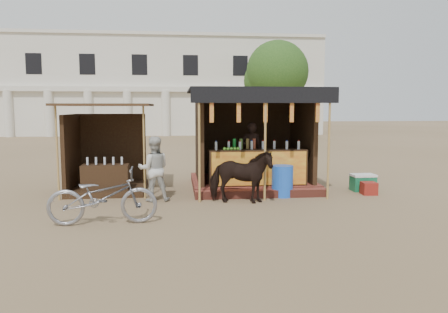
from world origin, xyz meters
TOP-DOWN VIEW (x-y plane):
  - ground at (0.00, 0.00)m, footprint 120.00×120.00m
  - main_stall at (1.00, 3.36)m, footprint 3.60×3.61m
  - secondary_stall at (-3.17, 3.24)m, footprint 2.40×2.40m
  - cow at (0.37, 1.31)m, footprint 1.64×1.00m
  - motorbike at (-2.59, -0.26)m, footprint 2.14×0.85m
  - bystander at (-1.70, 1.80)m, footprint 0.82×0.66m
  - blue_barrel at (1.55, 2.00)m, footprint 0.67×0.67m
  - red_crate at (3.88, 2.00)m, footprint 0.39×0.39m
  - cooler at (3.94, 2.51)m, footprint 0.65×0.45m
  - background_building at (-2.00, 29.94)m, footprint 26.00×7.45m
  - tree at (5.81, 22.14)m, footprint 4.50×4.40m

SIDE VIEW (x-z plane):
  - ground at x=0.00m, z-range 0.00..0.00m
  - red_crate at x=3.88m, z-range 0.00..0.33m
  - cooler at x=3.94m, z-range 0.00..0.46m
  - blue_barrel at x=1.55m, z-range 0.00..0.80m
  - motorbike at x=-2.59m, z-range 0.00..1.11m
  - cow at x=0.37m, z-range 0.00..1.29m
  - bystander at x=-1.70m, z-range 0.00..1.59m
  - secondary_stall at x=-3.17m, z-range -0.34..2.04m
  - main_stall at x=1.00m, z-range -0.37..2.41m
  - background_building at x=-2.00m, z-range -0.11..8.07m
  - tree at x=5.81m, z-range 1.13..8.13m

